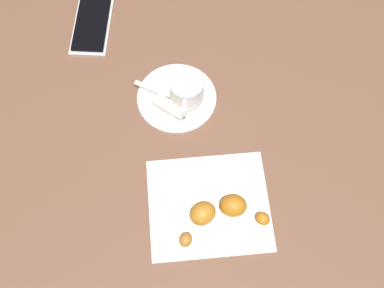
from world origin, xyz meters
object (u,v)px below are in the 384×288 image
(espresso_cup, at_px, (187,90))
(croissant, at_px, (219,212))
(sugar_packet, at_px, (170,107))
(napkin, at_px, (209,205))
(saucer, at_px, (177,97))
(cell_phone, at_px, (92,25))
(teaspoon, at_px, (177,98))

(espresso_cup, height_order, croissant, espresso_cup)
(sugar_packet, height_order, napkin, sugar_packet)
(saucer, height_order, cell_phone, cell_phone)
(espresso_cup, bearing_deg, napkin, -166.49)
(teaspoon, bearing_deg, saucer, 3.68)
(saucer, xyz_separation_m, espresso_cup, (-0.00, -0.02, 0.03))
(croissant, bearing_deg, napkin, 42.38)
(espresso_cup, bearing_deg, saucer, 86.62)
(teaspoon, distance_m, napkin, 0.20)
(sugar_packet, relative_size, croissant, 0.41)
(espresso_cup, distance_m, teaspoon, 0.03)
(cell_phone, bearing_deg, croissant, -145.02)
(saucer, relative_size, sugar_packet, 2.26)
(cell_phone, bearing_deg, espresso_cup, -128.26)
(espresso_cup, xyz_separation_m, cell_phone, (0.15, 0.19, -0.03))
(sugar_packet, relative_size, napkin, 0.32)
(saucer, bearing_deg, cell_phone, 49.13)
(teaspoon, xyz_separation_m, sugar_packet, (-0.02, 0.01, 0.00))
(saucer, bearing_deg, espresso_cup, -93.38)
(espresso_cup, distance_m, sugar_packet, 0.04)
(croissant, relative_size, cell_phone, 1.11)
(napkin, bearing_deg, croissant, -137.62)
(napkin, distance_m, cell_phone, 0.42)
(teaspoon, height_order, napkin, teaspoon)
(saucer, height_order, teaspoon, teaspoon)
(sugar_packet, distance_m, croissant, 0.21)
(sugar_packet, height_order, cell_phone, sugar_packet)
(sugar_packet, relative_size, cell_phone, 0.46)
(napkin, xyz_separation_m, cell_phone, (0.34, 0.24, 0.00))
(napkin, distance_m, croissant, 0.03)
(sugar_packet, xyz_separation_m, napkin, (-0.17, -0.08, -0.01))
(cell_phone, bearing_deg, saucer, -130.87)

